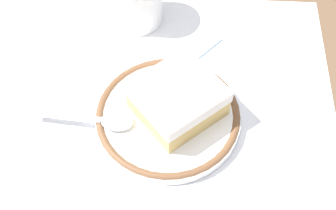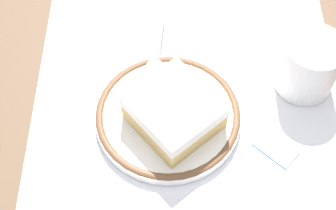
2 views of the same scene
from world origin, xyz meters
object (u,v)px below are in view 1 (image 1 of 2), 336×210
(cake_slice, at_px, (178,99))
(spoon, at_px, (101,120))
(sugar_packet, at_px, (203,42))
(cup, at_px, (136,1))
(plate, at_px, (168,116))
(napkin, at_px, (70,40))

(cake_slice, relative_size, spoon, 1.01)
(spoon, distance_m, sugar_packet, 0.19)
(cup, bearing_deg, plate, -72.64)
(sugar_packet, bearing_deg, spoon, -129.99)
(plate, xyz_separation_m, spoon, (-0.08, -0.02, 0.01))
(cake_slice, relative_size, napkin, 1.06)
(spoon, bearing_deg, plate, 11.10)
(spoon, distance_m, napkin, 0.16)
(cake_slice, xyz_separation_m, napkin, (-0.16, 0.12, -0.03))
(spoon, height_order, napkin, spoon)
(cake_slice, distance_m, spoon, 0.10)
(cake_slice, xyz_separation_m, cup, (-0.07, 0.17, -0.00))
(plate, bearing_deg, cup, 107.36)
(napkin, bearing_deg, spoon, -65.04)
(plate, distance_m, napkin, 0.19)
(plate, relative_size, spoon, 1.40)
(cup, relative_size, napkin, 0.63)
(cup, bearing_deg, sugar_packet, -25.35)
(plate, relative_size, cup, 2.35)
(cake_slice, relative_size, cup, 1.69)
(spoon, bearing_deg, cake_slice, 14.11)
(cake_slice, bearing_deg, napkin, 143.25)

